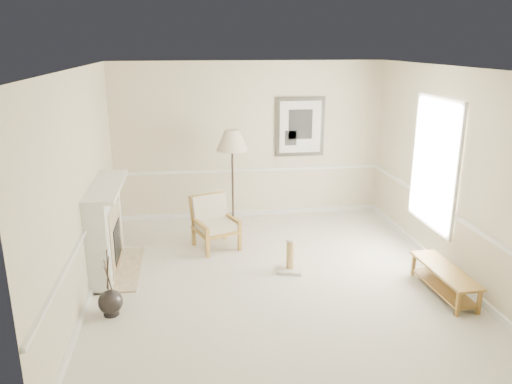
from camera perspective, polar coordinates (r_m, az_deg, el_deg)
The scene contains 8 objects.
ground at distance 7.17m, azimuth 2.10°, elevation -9.85°, with size 5.50×5.50×0.00m, color silver.
room at distance 6.65m, azimuth 3.33°, elevation 5.08°, with size 5.04×5.54×2.92m.
fireplace at distance 7.46m, azimuth -16.75°, elevation -4.11°, with size 0.64×1.64×1.31m.
floor_vase at distance 6.47m, azimuth -16.29°, elevation -12.06°, with size 0.30×0.30×0.88m.
armchair at distance 8.11m, azimuth -4.88°, elevation -3.17°, with size 0.83×0.86×0.84m.
floor_lamp at distance 8.63m, azimuth -2.74°, elevation 5.61°, with size 0.66×0.66×1.77m.
bench at distance 7.12m, azimuth 20.73°, elevation -9.06°, with size 0.42×1.26×0.36m.
scratching_post at distance 7.34m, azimuth 3.91°, elevation -7.85°, with size 0.43×0.43×0.50m.
Camera 1 is at (-1.15, -6.31, 3.20)m, focal length 35.00 mm.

